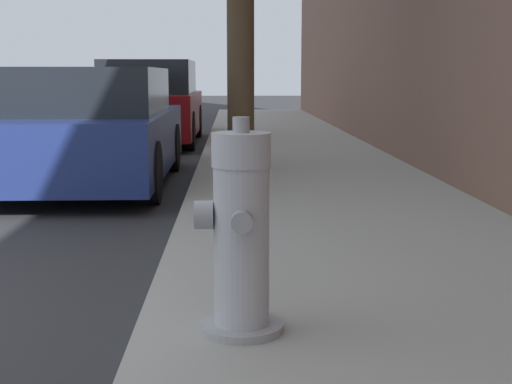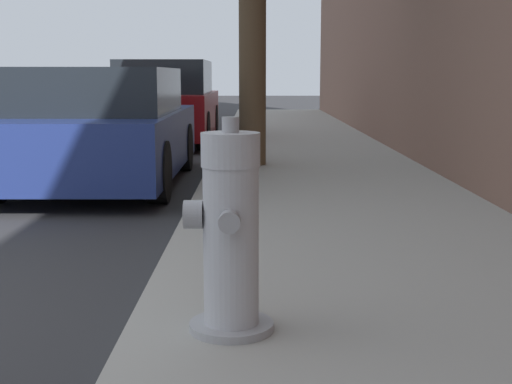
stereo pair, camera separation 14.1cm
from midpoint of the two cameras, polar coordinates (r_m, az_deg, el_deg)
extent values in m
cube|color=#99968E|center=(3.33, 12.48, -11.38)|extent=(2.63, 40.00, 0.14)
cylinder|color=#97979C|center=(3.16, -2.45, -10.67)|extent=(0.37, 0.37, 0.04)
cylinder|color=#B2B2B7|center=(3.06, -2.50, -4.33)|extent=(0.24, 0.24, 0.68)
cylinder|color=#B2B2B7|center=(2.99, -2.55, 3.40)|extent=(0.25, 0.25, 0.14)
cylinder|color=#97979C|center=(2.98, -2.57, 5.40)|extent=(0.07, 0.07, 0.07)
cylinder|color=#97979C|center=(2.88, -2.55, -2.40)|extent=(0.09, 0.07, 0.09)
cylinder|color=#97979C|center=(3.18, -2.48, -1.28)|extent=(0.09, 0.07, 0.09)
cylinder|color=#97979C|center=(3.03, -5.53, -1.83)|extent=(0.08, 0.12, 0.12)
cube|color=navy|center=(8.25, -13.66, 3.94)|extent=(1.78, 3.90, 0.65)
cube|color=black|center=(8.07, -14.04, 7.87)|extent=(1.63, 2.15, 0.49)
cylinder|color=black|center=(9.63, -16.88, 3.40)|extent=(0.20, 0.61, 0.61)
cylinder|color=black|center=(9.34, -7.25, 3.56)|extent=(0.20, 0.61, 0.61)
cylinder|color=black|center=(6.95, -9.09, 1.54)|extent=(0.20, 0.61, 0.61)
cube|color=maroon|center=(13.15, -8.67, 6.23)|extent=(1.65, 4.02, 0.73)
cube|color=black|center=(12.97, -8.82, 9.08)|extent=(1.52, 2.21, 0.58)
cylinder|color=black|center=(14.50, -11.01, 5.57)|extent=(0.20, 0.64, 0.64)
cylinder|color=black|center=(14.34, -5.09, 5.66)|extent=(0.20, 0.64, 0.64)
cylinder|color=black|center=(12.05, -12.87, 4.77)|extent=(0.20, 0.64, 0.64)
cylinder|color=black|center=(11.86, -5.75, 4.89)|extent=(0.20, 0.64, 0.64)
cylinder|color=brown|center=(8.80, -1.71, 11.32)|extent=(0.33, 0.33, 2.80)
camera|label=1|loc=(0.07, -90.96, -0.16)|focal=50.00mm
camera|label=2|loc=(0.07, 89.04, 0.16)|focal=50.00mm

